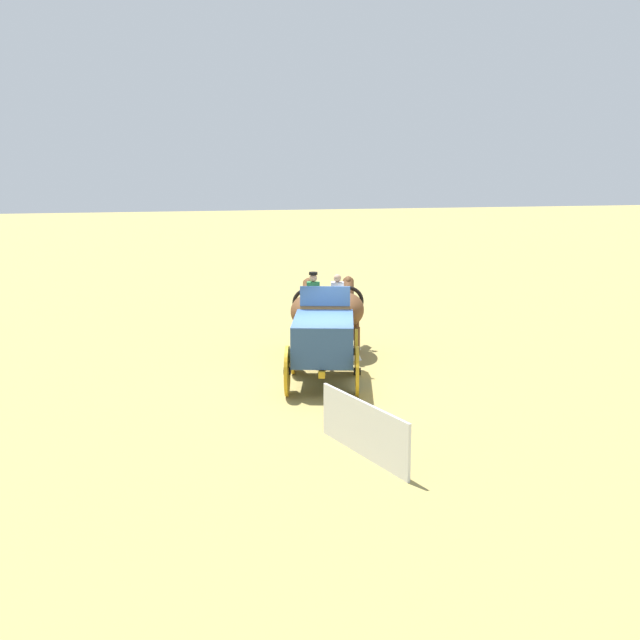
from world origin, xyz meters
name	(u,v)px	position (x,y,z in m)	size (l,w,h in m)	color
ground_plane	(323,384)	(0.00, 0.00, 0.00)	(220.00, 220.00, 0.00)	#9E8C4C
show_wagon	(324,338)	(0.15, -0.06, 1.23)	(5.76, 2.98, 2.79)	#2D4C7A
draft_horse_near	(306,312)	(3.75, -0.74, 1.31)	(2.98, 1.62, 2.17)	brown
draft_horse_off	(348,310)	(3.28, -1.96, 1.36)	(3.09, 1.68, 2.23)	brown
sponsor_banner	(363,429)	(-5.40, 1.07, 0.55)	(3.20, 0.06, 1.10)	silver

